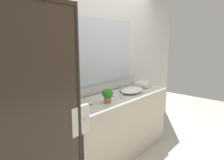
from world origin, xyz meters
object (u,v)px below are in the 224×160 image
at_px(amenity_bottle_body_wash, 70,101).
at_px(rolled_towel_middle, 142,85).
at_px(soap_dish, 113,96).
at_px(amenity_bottle_lotion, 121,95).
at_px(faucet, 124,88).
at_px(amenity_bottle_conditioner, 79,107).
at_px(sink_basin, 132,90).
at_px(potted_plant, 108,95).
at_px(rolled_towel_near_edge, 145,83).

relative_size(amenity_bottle_body_wash, rolled_towel_middle, 0.34).
distance_m(soap_dish, amenity_bottle_lotion, 0.14).
bearing_deg(faucet, rolled_towel_middle, -12.09).
xyz_separation_m(amenity_bottle_conditioner, amenity_bottle_lotion, (0.67, -0.07, 0.01)).
xyz_separation_m(sink_basin, rolled_towel_middle, (0.39, 0.08, 0.01)).
height_order(potted_plant, amenity_bottle_lotion, potted_plant).
bearing_deg(faucet, sink_basin, -90.00).
height_order(sink_basin, rolled_towel_near_edge, rolled_towel_near_edge).
distance_m(amenity_bottle_lotion, rolled_towel_near_edge, 0.87).
height_order(faucet, amenity_bottle_conditioner, faucet).
height_order(amenity_bottle_body_wash, amenity_bottle_lotion, amenity_bottle_lotion).
xyz_separation_m(amenity_bottle_body_wash, rolled_towel_middle, (1.35, -0.17, 0.01)).
xyz_separation_m(potted_plant, rolled_towel_middle, (1.00, 0.14, -0.05)).
bearing_deg(amenity_bottle_conditioner, potted_plant, -8.14).
bearing_deg(faucet, amenity_bottle_conditioner, -171.02).
relative_size(rolled_towel_near_edge, rolled_towel_middle, 0.79).
relative_size(amenity_bottle_conditioner, amenity_bottle_lotion, 0.88).
height_order(faucet, potted_plant, potted_plant).
height_order(soap_dish, amenity_bottle_body_wash, amenity_bottle_body_wash).
bearing_deg(soap_dish, amenity_bottle_lotion, -81.01).
bearing_deg(sink_basin, potted_plant, -174.65).
height_order(sink_basin, soap_dish, sink_basin).
bearing_deg(faucet, amenity_bottle_lotion, -146.81).
height_order(amenity_bottle_conditioner, rolled_towel_near_edge, rolled_towel_near_edge).
distance_m(sink_basin, potted_plant, 0.62).
bearing_deg(rolled_towel_middle, rolled_towel_near_edge, -1.20).
height_order(soap_dish, rolled_towel_near_edge, rolled_towel_near_edge).
bearing_deg(soap_dish, rolled_towel_near_edge, 0.81).
bearing_deg(faucet, soap_dish, -165.28).
xyz_separation_m(faucet, amenity_bottle_body_wash, (-0.96, 0.09, -0.01)).
bearing_deg(faucet, rolled_towel_near_edge, -9.74).
xyz_separation_m(faucet, rolled_towel_middle, (0.39, -0.08, 0.00)).
relative_size(amenity_bottle_body_wash, amenity_bottle_conditioner, 1.04).
distance_m(soap_dish, amenity_bottle_body_wash, 0.61).
distance_m(potted_plant, rolled_towel_near_edge, 1.12).
distance_m(potted_plant, amenity_bottle_conditioner, 0.42).
bearing_deg(rolled_towel_middle, amenity_bottle_body_wash, 172.86).
relative_size(potted_plant, amenity_bottle_body_wash, 2.12).
bearing_deg(sink_basin, faucet, 90.00).
bearing_deg(potted_plant, soap_dish, 27.37).
xyz_separation_m(soap_dish, amenity_bottle_body_wash, (-0.58, 0.18, 0.03)).
bearing_deg(amenity_bottle_conditioner, sink_basin, -0.10).
bearing_deg(rolled_towel_middle, amenity_bottle_lotion, -168.78).
relative_size(faucet, rolled_towel_middle, 0.67).
bearing_deg(amenity_bottle_conditioner, amenity_bottle_body_wash, 75.81).
bearing_deg(sink_basin, rolled_towel_middle, 11.52).
relative_size(soap_dish, amenity_bottle_body_wash, 1.18).
bearing_deg(amenity_bottle_conditioner, soap_dish, 5.57).
xyz_separation_m(potted_plant, amenity_bottle_conditioner, (-0.41, 0.06, -0.07)).
bearing_deg(rolled_towel_near_edge, amenity_bottle_body_wash, 173.30).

